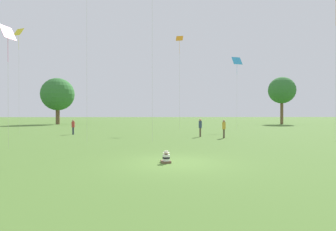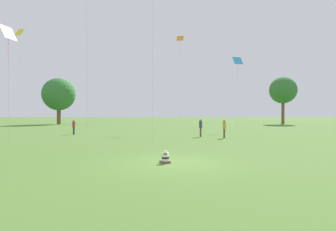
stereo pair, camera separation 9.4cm
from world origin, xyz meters
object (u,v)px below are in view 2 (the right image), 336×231
person_standing_3 (224,127)px  kite_6 (238,62)px  seated_toddler (165,158)px  kite_1 (8,36)px  kite_0 (180,42)px  person_standing_1 (201,126)px  distant_tree_0 (59,94)px  distant_tree_1 (283,90)px  kite_4 (20,35)px  person_standing_0 (74,126)px

person_standing_3 → kite_6: size_ratio=0.16×
seated_toddler → kite_1: 13.11m
seated_toddler → kite_0: bearing=72.8°
person_standing_1 → kite_0: size_ratio=0.13×
person_standing_3 → distant_tree_0: bearing=57.2°
person_standing_1 → kite_6: size_ratio=0.17×
person_standing_1 → kite_6: bearing=26.9°
person_standing_3 → seated_toddler: bearing=171.4°
seated_toddler → distant_tree_1: (25.32, 42.31, 6.81)m
person_standing_3 → kite_4: (-21.09, 5.91, 9.75)m
seated_toddler → kite_6: 27.75m
kite_6 → person_standing_1: bearing=-89.6°
seated_toddler → kite_4: bearing=120.4°
kite_1 → kite_6: 27.73m
person_standing_3 → kite_0: (-3.06, 11.86, 10.78)m
person_standing_1 → distant_tree_1: (21.77, 29.40, 5.99)m
person_standing_1 → person_standing_3: 2.34m
kite_1 → seated_toddler: bearing=-58.0°
kite_6 → kite_0: bearing=-143.5°
person_standing_3 → distant_tree_1: (19.86, 30.75, 6.04)m
kite_0 → kite_6: bearing=63.0°
kite_0 → kite_1: bearing=-65.6°
kite_0 → distant_tree_1: bearing=97.8°
person_standing_0 → distant_tree_0: (-11.79, 26.61, 5.18)m
seated_toddler → distant_tree_0: 47.93m
kite_1 → kite_4: 14.02m
distant_tree_1 → person_standing_1: bearing=-126.5°
kite_6 → distant_tree_0: 36.67m
distant_tree_0 → distant_tree_1: distant_tree_1 is taller
person_standing_3 → kite_6: (4.91, 12.52, 8.31)m
distant_tree_0 → person_standing_3: bearing=-49.5°
person_standing_3 → person_standing_1: bearing=71.5°
person_standing_0 → person_standing_1: person_standing_1 is taller
seated_toddler → person_standing_3: bearing=53.3°
distant_tree_0 → kite_0: bearing=-39.2°
person_standing_0 → distant_tree_1: (34.63, 26.30, 6.10)m
person_standing_3 → distant_tree_1: distant_tree_1 is taller
kite_0 → kite_4: 19.01m
kite_0 → person_standing_0: bearing=-89.4°
kite_0 → distant_tree_1: kite_0 is taller
person_standing_1 → distant_tree_1: size_ratio=0.17×
kite_6 → seated_toddler: bearing=-81.5°
kite_0 → kite_4: kite_0 is taller
kite_4 → kite_6: (26.01, 6.61, -1.44)m
seated_toddler → distant_tree_1: distant_tree_1 is taller
person_standing_3 → kite_4: kite_4 is taller
distant_tree_0 → distant_tree_1: (46.43, -0.31, 0.92)m
person_standing_0 → kite_1: (-0.53, -10.78, 6.18)m
person_standing_0 → distant_tree_0: 29.56m
seated_toddler → kite_4: (-15.63, 17.48, 10.51)m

